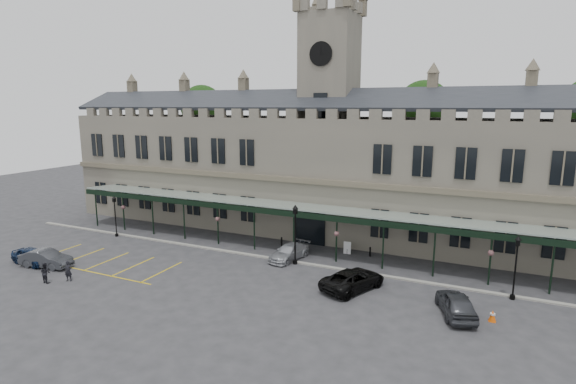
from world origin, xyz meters
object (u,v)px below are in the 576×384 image
at_px(clock_tower, 329,106).
at_px(car_van, 353,279).
at_px(traffic_cone, 492,316).
at_px(sign_board, 347,248).
at_px(car_left_a, 32,256).
at_px(person_a, 68,271).
at_px(lamp_post_left, 115,212).
at_px(car_left_b, 46,259).
at_px(person_b, 45,273).
at_px(lamp_post_mid, 295,229).
at_px(car_taxi, 289,252).
at_px(car_right_a, 456,304).
at_px(lamp_post_right, 516,262).
at_px(station_building, 328,171).

bearing_deg(clock_tower, car_van, -63.16).
bearing_deg(traffic_cone, sign_board, 144.62).
bearing_deg(car_left_a, person_a, -98.52).
bearing_deg(lamp_post_left, car_left_b, -81.09).
relative_size(clock_tower, car_left_a, 6.08).
bearing_deg(traffic_cone, person_b, -166.50).
bearing_deg(lamp_post_mid, person_b, -143.07).
bearing_deg(sign_board, lamp_post_mid, -129.51).
xyz_separation_m(car_van, person_b, (-21.48, -8.59, 0.05)).
xyz_separation_m(car_taxi, person_a, (-13.28, -11.53, 0.15)).
relative_size(car_van, car_right_a, 1.16).
height_order(sign_board, person_b, person_b).
bearing_deg(person_a, car_left_a, 146.07).
bearing_deg(lamp_post_mid, clock_tower, 95.43).
distance_m(car_left_a, car_van, 26.96).
height_order(car_taxi, person_b, person_b).
bearing_deg(lamp_post_right, person_b, -160.20).
xyz_separation_m(lamp_post_left, person_a, (5.73, -10.47, -1.71)).
distance_m(traffic_cone, car_van, 9.43).
relative_size(lamp_post_left, car_left_a, 1.04).
height_order(lamp_post_mid, person_a, lamp_post_mid).
xyz_separation_m(car_left_b, person_a, (4.30, -1.37, 0.08)).
distance_m(station_building, person_a, 25.75).
xyz_separation_m(station_building, lamp_post_mid, (1.02, -10.68, -3.41)).
bearing_deg(car_taxi, person_a, -127.44).
distance_m(car_left_a, car_left_b, 1.72).
bearing_deg(lamp_post_right, car_left_b, -165.29).
bearing_deg(sign_board, lamp_post_left, -171.77).
bearing_deg(station_building, traffic_cone, -42.42).
height_order(clock_tower, car_taxi, clock_tower).
xyz_separation_m(car_right_a, person_a, (-27.39, -6.39, 0.02)).
relative_size(clock_tower, sign_board, 21.62).
height_order(car_left_b, car_right_a, car_right_a).
xyz_separation_m(lamp_post_right, car_taxi, (-17.50, 0.95, -2.06)).
distance_m(lamp_post_mid, car_taxi, 2.71).
bearing_deg(clock_tower, lamp_post_left, -149.85).
distance_m(car_left_a, person_a, 6.18).
bearing_deg(car_taxi, traffic_cone, -5.81).
xyz_separation_m(car_right_a, person_b, (-28.67, -7.36, 0.01)).
bearing_deg(station_building, car_taxi, -89.54).
xyz_separation_m(lamp_post_mid, lamp_post_right, (16.56, -0.11, -0.33)).
height_order(lamp_post_mid, car_van, lamp_post_mid).
xyz_separation_m(lamp_post_right, car_left_b, (-35.08, -9.21, -1.99)).
relative_size(car_left_a, car_taxi, 0.90).
relative_size(lamp_post_mid, person_b, 3.26).
bearing_deg(station_building, car_van, -63.02).
height_order(traffic_cone, car_taxi, car_taxi).
xyz_separation_m(station_building, person_b, (-14.48, -22.34, -5.68)).
distance_m(sign_board, car_van, 7.90).
distance_m(car_left_a, car_right_a, 33.79).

